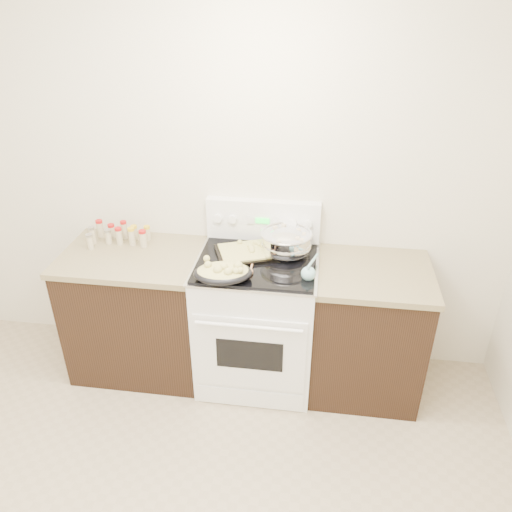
# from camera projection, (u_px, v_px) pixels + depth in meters

# --- Properties ---
(room_shell) EXTENTS (4.10, 3.60, 2.75)m
(room_shell) POSITION_uv_depth(u_px,v_px,m) (88.00, 265.00, 1.59)
(room_shell) COLOR silver
(room_shell) RESTS_ON ground
(counter_left) EXTENTS (0.93, 0.67, 0.92)m
(counter_left) POSITION_uv_depth(u_px,v_px,m) (140.00, 311.00, 3.50)
(counter_left) COLOR black
(counter_left) RESTS_ON ground
(counter_right) EXTENTS (0.73, 0.67, 0.92)m
(counter_right) POSITION_uv_depth(u_px,v_px,m) (366.00, 330.00, 3.31)
(counter_right) COLOR black
(counter_right) RESTS_ON ground
(kitchen_range) EXTENTS (0.78, 0.73, 1.22)m
(kitchen_range) POSITION_uv_depth(u_px,v_px,m) (257.00, 318.00, 3.38)
(kitchen_range) COLOR white
(kitchen_range) RESTS_ON ground
(mixing_bowl) EXTENTS (0.35, 0.35, 0.19)m
(mixing_bowl) POSITION_uv_depth(u_px,v_px,m) (286.00, 243.00, 3.19)
(mixing_bowl) COLOR silver
(mixing_bowl) RESTS_ON kitchen_range
(roasting_pan) EXTENTS (0.39, 0.30, 0.12)m
(roasting_pan) POSITION_uv_depth(u_px,v_px,m) (223.00, 272.00, 2.93)
(roasting_pan) COLOR black
(roasting_pan) RESTS_ON kitchen_range
(baking_sheet) EXTENTS (0.51, 0.43, 0.06)m
(baking_sheet) POSITION_uv_depth(u_px,v_px,m) (251.00, 251.00, 3.21)
(baking_sheet) COLOR black
(baking_sheet) RESTS_ON kitchen_range
(wooden_spoon) EXTENTS (0.04, 0.26, 0.04)m
(wooden_spoon) POSITION_uv_depth(u_px,v_px,m) (251.00, 269.00, 3.03)
(wooden_spoon) COLOR tan
(wooden_spoon) RESTS_ON kitchen_range
(blue_ladle) EXTENTS (0.10, 0.29, 0.11)m
(blue_ladle) POSITION_uv_depth(u_px,v_px,m) (309.00, 272.00, 2.95)
(blue_ladle) COLOR #83BDC3
(blue_ladle) RESTS_ON kitchen_range
(spice_jars) EXTENTS (0.40, 0.23, 0.13)m
(spice_jars) POSITION_uv_depth(u_px,v_px,m) (119.00, 234.00, 3.38)
(spice_jars) COLOR #BFB28C
(spice_jars) RESTS_ON counter_left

